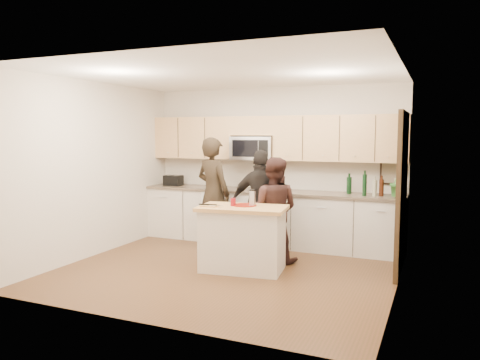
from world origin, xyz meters
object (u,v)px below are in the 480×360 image
at_px(island, 243,238).
at_px(woman_center, 273,210).
at_px(woman_left, 213,193).
at_px(toaster, 173,180).
at_px(woman_right, 262,203).

xyz_separation_m(island, woman_center, (0.24, 0.61, 0.32)).
height_order(island, woman_left, woman_left).
relative_size(island, woman_center, 0.82).
bearing_deg(woman_left, island, 151.50).
xyz_separation_m(toaster, woman_right, (2.04, -0.75, -0.21)).
height_order(woman_center, woman_right, woman_right).
relative_size(toaster, woman_center, 0.20).
height_order(toaster, woman_right, woman_right).
relative_size(island, toaster, 4.06).
distance_m(woman_center, woman_right, 0.34).
height_order(island, woman_right, woman_right).
bearing_deg(island, woman_left, 125.54).
xyz_separation_m(toaster, woman_center, (2.30, -0.96, -0.26)).
xyz_separation_m(island, woman_left, (-0.97, 1.03, 0.47)).
bearing_deg(toaster, island, -37.29).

